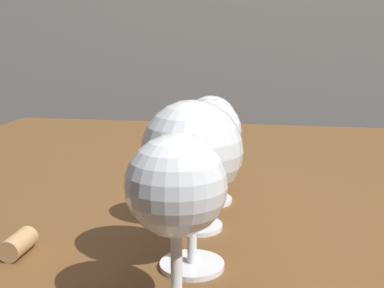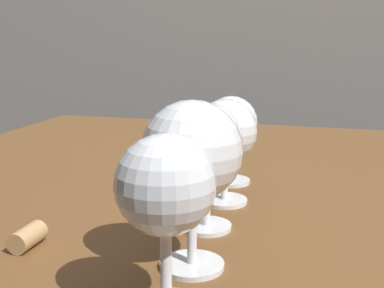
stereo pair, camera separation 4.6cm
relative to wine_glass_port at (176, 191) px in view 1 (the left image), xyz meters
The scene contains 7 objects.
dining_table 0.41m from the wine_glass_port, 82.32° to the left, with size 1.23×0.98×0.70m.
wine_glass_port is the anchor object (origin of this frame).
wine_glass_merlot 0.08m from the wine_glass_port, 91.22° to the left, with size 0.09×0.09×0.16m.
wine_glass_rose 0.18m from the wine_glass_port, 93.97° to the left, with size 0.07×0.07×0.14m.
wine_glass_pinot 0.27m from the wine_glass_port, 92.48° to the left, with size 0.08×0.08×0.13m.
wine_glass_chardonnay 0.36m from the wine_glass_port, 93.57° to the left, with size 0.08×0.08×0.13m.
cork 0.21m from the wine_glass_port, 155.39° to the left, with size 0.02×0.02×0.04m, color tan.
Camera 1 is at (0.02, -0.72, 0.92)m, focal length 48.22 mm.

